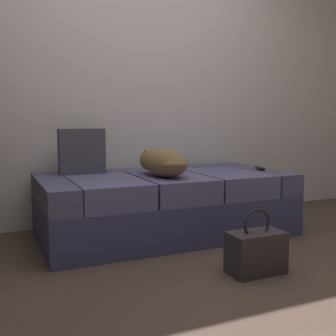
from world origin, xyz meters
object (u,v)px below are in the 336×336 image
couch (165,204)px  throw_pillow (82,151)px  handbag (256,252)px  dog_tan (162,163)px  tv_remote (260,169)px

couch → throw_pillow: bearing=155.2°
throw_pillow → handbag: 1.50m
couch → handbag: couch is taller
dog_tan → tv_remote: (0.87, 0.02, -0.09)m
dog_tan → tv_remote: bearing=1.2°
couch → dog_tan: dog_tan is taller
tv_remote → throw_pillow: (-1.37, 0.36, 0.16)m
couch → tv_remote: size_ratio=12.34×
dog_tan → tv_remote: 0.87m
tv_remote → throw_pillow: size_ratio=0.44×
dog_tan → throw_pillow: size_ratio=1.70×
tv_remote → handbag: tv_remote is taller
couch → tv_remote: (0.80, -0.09, 0.25)m
throw_pillow → handbag: throw_pillow is taller
couch → handbag: bearing=-81.1°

